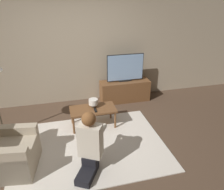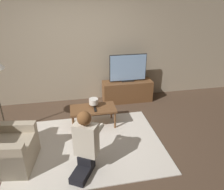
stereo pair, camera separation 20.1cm
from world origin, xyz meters
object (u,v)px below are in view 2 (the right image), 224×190
(person_kneeling, at_px, (86,142))
(table_lamp, at_px, (94,102))
(coffee_table, at_px, (93,110))
(tv, at_px, (128,68))
(armchair, at_px, (2,149))

(person_kneeling, distance_m, table_lamp, 1.26)
(coffee_table, bearing_deg, tv, 45.33)
(tv, relative_size, coffee_table, 1.00)
(tv, bearing_deg, coffee_table, -134.67)
(coffee_table, height_order, table_lamp, table_lamp)
(coffee_table, relative_size, table_lamp, 4.95)
(armchair, distance_m, person_kneeling, 1.30)
(tv, xyz_separation_m, coffee_table, (-0.96, -0.97, -0.49))
(table_lamp, bearing_deg, person_kneeling, -102.00)
(armchair, xyz_separation_m, table_lamp, (1.51, 0.91, 0.20))
(tv, distance_m, person_kneeling, 2.47)
(coffee_table, height_order, person_kneeling, person_kneeling)
(tv, relative_size, armchair, 0.94)
(tv, distance_m, coffee_table, 1.45)
(tv, xyz_separation_m, table_lamp, (-0.93, -0.91, -0.35))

